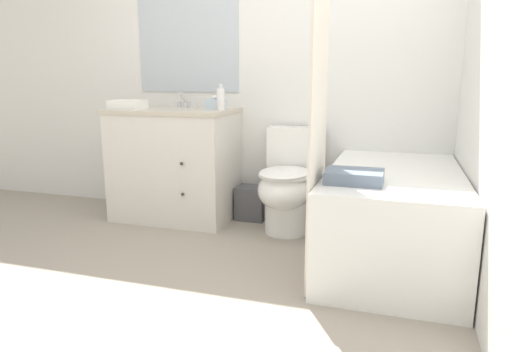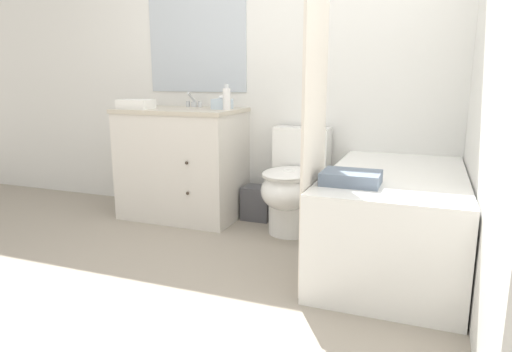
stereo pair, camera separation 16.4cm
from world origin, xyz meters
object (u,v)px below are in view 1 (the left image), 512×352
Objects in this scene: sink_faucet at (185,103)px; bathtub at (392,216)px; wastebasket at (252,203)px; tissue_box at (216,104)px; bath_towel_folded at (354,177)px; toilet at (288,185)px; hand_towel_folded at (127,105)px; soap_dispenser at (221,98)px; vanity_cabinet at (176,163)px.

bathtub is at bearing -20.21° from sink_faucet.
sink_faucet is at bearing 172.92° from wastebasket.
tissue_box is 0.44× the size of bath_towel_folded.
toilet is 1.35m from hand_towel_folded.
wastebasket is at bearing 133.19° from bath_towel_folded.
bathtub is 0.54m from bath_towel_folded.
sink_faucet is at bearing 159.79° from bathtub.
wastebasket is at bearing 35.39° from soap_dispenser.
bath_towel_folded reaches higher than wastebasket.
tissue_box is 0.10m from soap_dispenser.
bath_towel_folded is (1.13, -0.86, -0.31)m from tissue_box.
tissue_box is at bearing 142.96° from bath_towel_folded.
toilet is at bearing 126.14° from bath_towel_folded.
toilet is 0.83m from tissue_box.
hand_towel_folded is at bearing 172.81° from bathtub.
bathtub is at bearing -24.83° from toilet.
vanity_cabinet is 1.72m from bathtub.
bath_towel_folded is (0.87, -0.93, 0.47)m from wastebasket.
bath_towel_folded is at bearing -37.04° from tissue_box.
toilet is 0.53× the size of bathtub.
hand_towel_folded reaches higher than bathtub.
bathtub is 7.44× the size of soap_dispenser.
bathtub is at bearing -17.58° from soap_dispenser.
tissue_box reaches higher than bath_towel_folded.
soap_dispenser is at bearing -144.61° from wastebasket.
sink_faucet reaches higher than hand_towel_folded.
tissue_box is 1.45m from bath_towel_folded.
soap_dispenser reaches higher than wastebasket.
wastebasket is 1.21m from hand_towel_folded.
hand_towel_folded is (-0.30, -0.36, 0.00)m from sink_faucet.
sink_faucet is 1.12m from toilet.
wastebasket is 1.40× the size of soap_dispenser.
sink_faucet is at bearing 163.64° from toilet.
vanity_cabinet is at bearing -170.67° from tissue_box.
toilet reaches higher than bathtub.
wastebasket is 1.02× the size of hand_towel_folded.
soap_dispenser is at bearing 173.36° from toilet.
tissue_box is at bearing 136.47° from soap_dispenser.
wastebasket is (-0.34, 0.20, -0.22)m from toilet.
soap_dispenser is (0.40, -0.21, 0.05)m from sink_faucet.
sink_faucet is at bearing 90.00° from vanity_cabinet.
sink_faucet reaches higher than bath_towel_folded.
sink_faucet reaches higher than tissue_box.
vanity_cabinet is at bearing 151.28° from bath_towel_folded.
hand_towel_folded is at bearing -160.87° from tissue_box.
tissue_box is at bearing -164.27° from wastebasket.
vanity_cabinet is 0.68m from wastebasket.
sink_faucet is 1.88m from bathtub.
toilet is 0.81m from bathtub.
tissue_box is at bearing -24.05° from sink_faucet.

